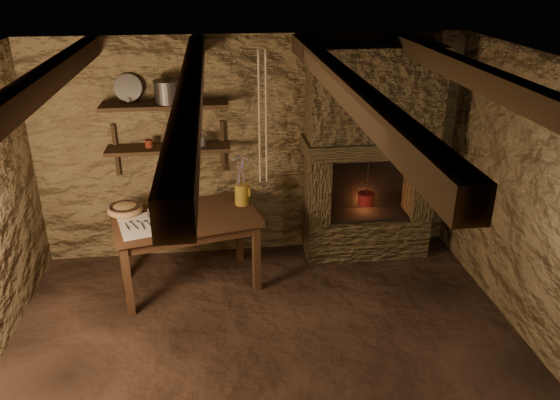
{
  "coord_description": "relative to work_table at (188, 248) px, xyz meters",
  "views": [
    {
      "loc": [
        -0.35,
        -3.55,
        3.08
      ],
      "look_at": [
        0.18,
        0.9,
        1.08
      ],
      "focal_mm": 35.0,
      "sensor_mm": 36.0,
      "label": 1
    }
  ],
  "objects": [
    {
      "name": "floor",
      "position": [
        0.7,
        -1.31,
        -0.42
      ],
      "size": [
        4.5,
        4.5,
        0.0
      ],
      "primitive_type": "plane",
      "color": "black",
      "rests_on": "ground"
    },
    {
      "name": "back_wall",
      "position": [
        0.7,
        0.69,
        0.78
      ],
      "size": [
        4.5,
        0.04,
        2.4
      ],
      "primitive_type": "cube",
      "color": "brown",
      "rests_on": "floor"
    },
    {
      "name": "right_wall",
      "position": [
        2.95,
        -1.31,
        0.78
      ],
      "size": [
        0.04,
        4.0,
        2.4
      ],
      "primitive_type": "cube",
      "color": "brown",
      "rests_on": "floor"
    },
    {
      "name": "ceiling",
      "position": [
        0.7,
        -1.31,
        1.98
      ],
      "size": [
        4.5,
        4.0,
        0.04
      ],
      "primitive_type": "cube",
      "color": "black",
      "rests_on": "back_wall"
    },
    {
      "name": "beam_far_left",
      "position": [
        -0.8,
        -1.31,
        1.89
      ],
      "size": [
        0.14,
        3.95,
        0.16
      ],
      "primitive_type": "cube",
      "color": "black",
      "rests_on": "ceiling"
    },
    {
      "name": "beam_mid_left",
      "position": [
        0.2,
        -1.31,
        1.89
      ],
      "size": [
        0.14,
        3.95,
        0.16
      ],
      "primitive_type": "cube",
      "color": "black",
      "rests_on": "ceiling"
    },
    {
      "name": "beam_mid_right",
      "position": [
        1.2,
        -1.31,
        1.89
      ],
      "size": [
        0.14,
        3.95,
        0.16
      ],
      "primitive_type": "cube",
      "color": "black",
      "rests_on": "ceiling"
    },
    {
      "name": "beam_far_right",
      "position": [
        2.2,
        -1.31,
        1.89
      ],
      "size": [
        0.14,
        3.95,
        0.16
      ],
      "primitive_type": "cube",
      "color": "black",
      "rests_on": "ceiling"
    },
    {
      "name": "shelf_lower",
      "position": [
        -0.15,
        0.53,
        0.88
      ],
      "size": [
        1.25,
        0.3,
        0.04
      ],
      "primitive_type": "cube",
      "color": "black",
      "rests_on": "back_wall"
    },
    {
      "name": "shelf_upper",
      "position": [
        -0.15,
        0.53,
        1.33
      ],
      "size": [
        1.25,
        0.3,
        0.04
      ],
      "primitive_type": "cube",
      "color": "black",
      "rests_on": "back_wall"
    },
    {
      "name": "hearth",
      "position": [
        1.95,
        0.45,
        0.8
      ],
      "size": [
        1.43,
        0.51,
        2.3
      ],
      "color": "#392D1C",
      "rests_on": "floor"
    },
    {
      "name": "work_table",
      "position": [
        0.0,
        0.0,
        0.0
      ],
      "size": [
        1.52,
        1.07,
        0.79
      ],
      "rotation": [
        0.0,
        0.0,
        0.22
      ],
      "color": "#362013",
      "rests_on": "floor"
    },
    {
      "name": "linen_cloth",
      "position": [
        -0.27,
        -0.15,
        0.37
      ],
      "size": [
        0.76,
        0.68,
        0.01
      ],
      "primitive_type": "cube",
      "rotation": [
        0.0,
        0.0,
        0.27
      ],
      "color": "beige",
      "rests_on": "work_table"
    },
    {
      "name": "pewter_cutlery_row",
      "position": [
        -0.27,
        -0.17,
        0.38
      ],
      "size": [
        0.58,
        0.35,
        0.01
      ],
      "primitive_type": null,
      "rotation": [
        0.0,
        0.0,
        0.27
      ],
      "color": "#99968B",
      "rests_on": "linen_cloth"
    },
    {
      "name": "drinking_glasses",
      "position": [
        -0.25,
        -0.02,
        0.41
      ],
      "size": [
        0.21,
        0.06,
        0.08
      ],
      "primitive_type": null,
      "color": "silver",
      "rests_on": "linen_cloth"
    },
    {
      "name": "stoneware_jug",
      "position": [
        0.57,
        0.2,
        0.58
      ],
      "size": [
        0.17,
        0.17,
        0.5
      ],
      "rotation": [
        0.0,
        0.0,
        0.26
      ],
      "color": "#A37E1F",
      "rests_on": "work_table"
    },
    {
      "name": "wooden_bowl",
      "position": [
        -0.58,
        0.11,
        0.4
      ],
      "size": [
        0.39,
        0.39,
        0.12
      ],
      "primitive_type": "ellipsoid",
      "rotation": [
        0.0,
        0.0,
        0.18
      ],
      "color": "olive",
      "rests_on": "work_table"
    },
    {
      "name": "iron_stockpot",
      "position": [
        -0.11,
        0.53,
        1.45
      ],
      "size": [
        0.28,
        0.28,
        0.2
      ],
      "primitive_type": "cylinder",
      "rotation": [
        0.0,
        0.0,
        0.03
      ],
      "color": "#2A2725",
      "rests_on": "shelf_upper"
    },
    {
      "name": "tin_pan",
      "position": [
        -0.5,
        0.63,
        1.48
      ],
      "size": [
        0.28,
        0.15,
        0.27
      ],
      "primitive_type": "cylinder",
      "rotation": [
        1.26,
        0.0,
        -0.1
      ],
      "color": "gray",
      "rests_on": "shelf_upper"
    },
    {
      "name": "small_kettle",
      "position": [
        0.19,
        0.53,
        0.95
      ],
      "size": [
        0.16,
        0.13,
        0.15
      ],
      "primitive_type": null,
      "rotation": [
        0.0,
        0.0,
        -0.17
      ],
      "color": "gray",
      "rests_on": "shelf_lower"
    },
    {
      "name": "rusty_tin",
      "position": [
        -0.34,
        0.53,
        0.94
      ],
      "size": [
        0.1,
        0.1,
        0.08
      ],
      "primitive_type": "cylinder",
      "rotation": [
        0.0,
        0.0,
        -0.26
      ],
      "color": "#581C11",
      "rests_on": "shelf_lower"
    },
    {
      "name": "red_pot",
      "position": [
        1.93,
        0.41,
        0.27
      ],
      "size": [
        0.21,
        0.21,
        0.54
      ],
      "rotation": [
        0.0,
        0.0,
        -0.19
      ],
      "color": "maroon",
      "rests_on": "hearth"
    },
    {
      "name": "hanging_ropes",
      "position": [
        0.75,
        -0.26,
        1.38
      ],
      "size": [
        0.08,
        0.08,
        1.2
      ],
      "primitive_type": null,
      "color": "tan",
      "rests_on": "ceiling"
    }
  ]
}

